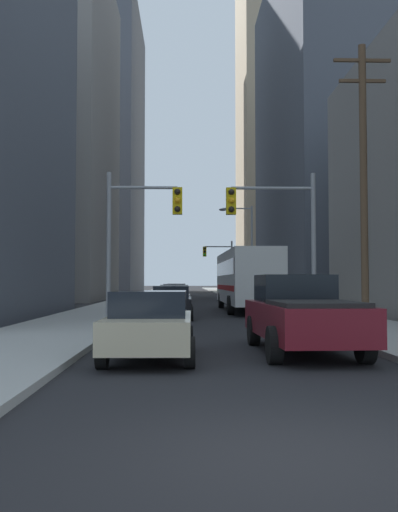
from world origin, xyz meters
The scene contains 18 objects.
ground_plane centered at (0.00, 0.00, 0.00)m, with size 400.00×400.00×0.00m, color black.
sidewalk_left centered at (-5.37, 50.00, 0.07)m, with size 3.90×160.00×0.15m, color #9E9E99.
sidewalk_right centered at (5.37, 50.00, 0.07)m, with size 3.90×160.00×0.15m, color #9E9E99.
city_bus centered at (2.49, 26.36, 1.93)m, with size 2.68×11.53×3.40m.
pickup_truck_maroon centered at (1.77, 8.04, 0.93)m, with size 2.20×5.46×1.90m.
sedan_beige centered at (-1.84, 6.94, 0.77)m, with size 1.95×4.23×1.52m.
sedan_black centered at (-1.65, 20.12, 0.77)m, with size 1.95×4.22×1.52m.
sedan_white centered at (-1.64, 27.06, 0.77)m, with size 1.95×4.21×1.52m.
sedan_red centered at (-1.74, 43.56, 0.77)m, with size 1.95×4.23×1.52m.
sedan_navy centered at (-1.84, 36.37, 0.77)m, with size 1.95×4.26×1.52m.
traffic_signal_near_left centered at (-2.79, 16.18, 4.00)m, with size 2.96×0.44×6.00m.
traffic_signal_near_right centered at (2.53, 16.18, 4.03)m, with size 3.53×0.44×6.00m.
traffic_signal_far_right centered at (2.69, 53.37, 4.01)m, with size 3.17×0.44×6.00m.
utility_pole_right centered at (5.76, 15.35, 5.69)m, with size 2.20×0.28×10.82m.
street_lamp_right centered at (3.70, 36.74, 4.56)m, with size 2.59×0.32×7.50m.
building_left_far_tower centered at (-18.03, 86.90, 23.63)m, with size 18.78×27.81×47.26m, color #4C515B.
building_right_mid_block centered at (15.18, 48.50, 16.79)m, with size 14.86×27.61×33.58m, color #4C515B.
building_right_far_highrise centered at (15.87, 87.63, 32.30)m, with size 14.64×18.59×64.61m, color tan.
Camera 1 is at (-1.09, -5.45, 1.74)m, focal length 38.99 mm.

